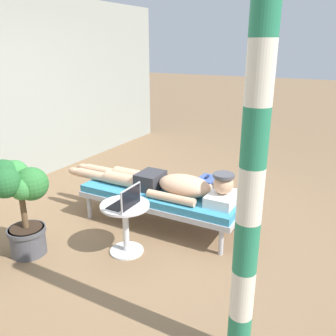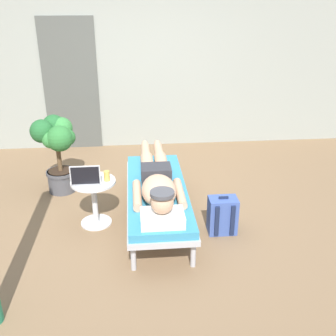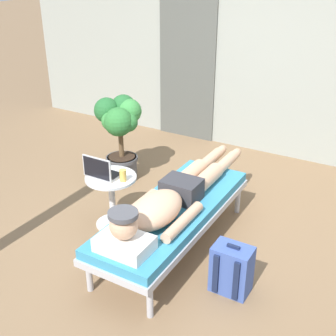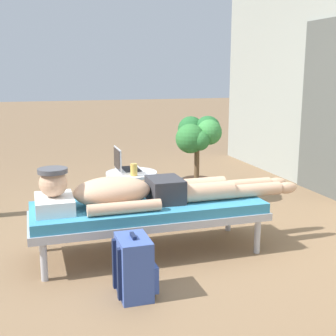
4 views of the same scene
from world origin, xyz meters
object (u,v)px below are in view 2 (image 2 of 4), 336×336
Objects in this scene: potted_plant at (57,145)px; laptop at (86,178)px; side_table at (94,195)px; backpack at (222,215)px; drink_glass at (107,176)px; person_reclining at (157,182)px; lounge_chair at (157,194)px.

laptop is at bearing -63.96° from potted_plant.
laptop is 0.32× the size of potted_plant.
backpack is (1.35, -0.29, -0.16)m from side_table.
drink_glass is at bearing -52.91° from potted_plant.
person_reclining is 19.58× the size of drink_glass.
potted_plant is (-1.18, 0.92, 0.11)m from person_reclining.
laptop is at bearing 178.09° from person_reclining.
side_table is 0.27m from drink_glass.
potted_plant is (-0.65, 0.86, 0.05)m from drink_glass.
backpack is at bearing -13.13° from drink_glass.
person_reclining reaches higher than backpack.
side_table is 1.02m from potted_plant.
lounge_chair is 1.49m from potted_plant.
backpack is at bearing -22.24° from lounge_chair.
side_table is (-0.68, 0.02, 0.01)m from lounge_chair.
lounge_chair is 0.58m from drink_glass.
lounge_chair is 0.78m from laptop.
lounge_chair is at bearing -1.40° from side_table.
drink_glass is 0.11× the size of potted_plant.
potted_plant is (-0.44, 0.90, 0.05)m from laptop.
potted_plant is at bearing 148.41° from backpack.
backpack is at bearing -12.15° from side_table.
lounge_chair is 0.86× the size of person_reclining.
drink_glass is (0.15, -0.01, 0.22)m from side_table.
lounge_chair is at bearing -36.20° from potted_plant.
backpack is (1.41, -0.24, -0.39)m from laptop.
laptop reaches higher than backpack.
side_table is 4.72× the size of drink_glass.
lounge_chair is 3.58× the size of side_table.
backpack is (1.20, -0.28, -0.38)m from drink_glass.
person_reclining is 0.71m from side_table.
laptop is 0.73× the size of backpack.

